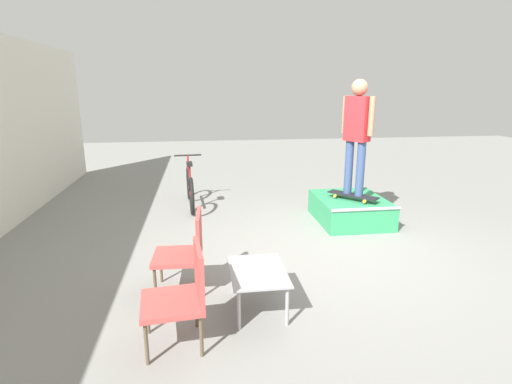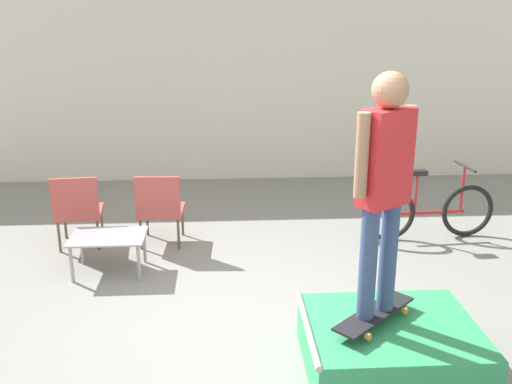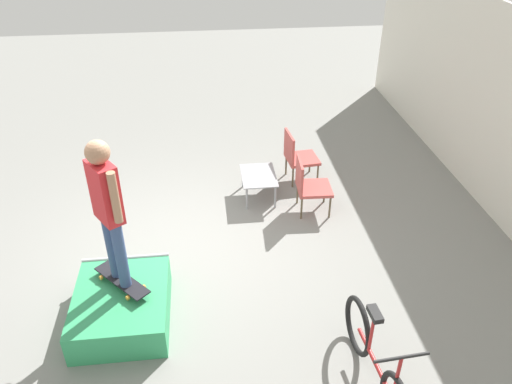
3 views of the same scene
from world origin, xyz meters
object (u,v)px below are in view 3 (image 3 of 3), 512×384
Objects in this scene: skateboard_on_ramp at (122,280)px; coffee_table at (259,178)px; person_skater at (107,203)px; patio_chair_right at (308,184)px; bicycle at (376,362)px; skate_ramp_box at (122,306)px; patio_chair_left at (297,155)px.

skateboard_on_ramp is 3.03m from coffee_table.
patio_chair_right is (-1.88, 2.62, -1.08)m from person_skater.
coffee_table is 0.88× the size of patio_chair_right.
person_skater reaches higher than skateboard_on_ramp.
bicycle is (1.37, 2.65, -0.13)m from skateboard_on_ramp.
skate_ramp_box is 3.98m from patio_chair_left.
skate_ramp_box reaches higher than coffee_table.
skateboard_on_ramp is 0.83× the size of patio_chair_right.
bicycle is (3.74, 0.75, -0.01)m from coffee_table.
patio_chair_right is at bearing 56.25° from coffee_table.
patio_chair_left is at bearing 2.51° from patio_chair_right.
coffee_table is at bearing 98.59° from skateboard_on_ramp.
bicycle is at bearing 11.30° from coffee_table.
person_skater is 3.40m from patio_chair_right.
skateboard_on_ramp is at bearing 173.15° from person_skater.
coffee_table is (-2.36, 1.90, -1.21)m from person_skater.
patio_chair_left is 0.95m from patio_chair_right.
patio_chair_left is 0.53× the size of bicycle.
bicycle is at bearing -176.97° from patio_chair_right.
bicycle is at bearing 19.91° from skateboard_on_ramp.
skateboard_on_ramp reaches higher than skate_ramp_box.
bicycle is at bearing 29.14° from person_skater.
skate_ramp_box is at bearing -41.96° from person_skater.
coffee_table is 0.87m from patio_chair_right.
patio_chair_left is (-2.97, 2.64, 0.29)m from skate_ramp_box.
bicycle reaches higher than skate_ramp_box.
coffee_table is (-2.50, 1.92, 0.16)m from skate_ramp_box.
patio_chair_left is (-2.84, 2.62, 0.01)m from skateboard_on_ramp.
person_skater reaches higher than patio_chair_left.
person_skater is 4.01m from patio_chair_left.
skate_ramp_box is 3.33m from patio_chair_right.
patio_chair_left reaches higher than skateboard_on_ramp.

